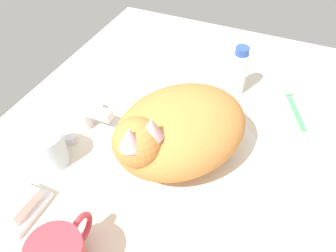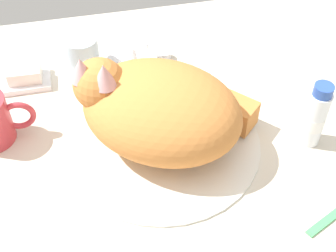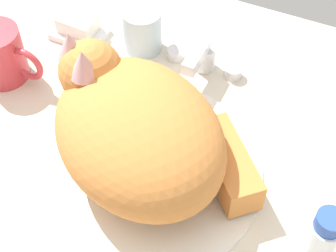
# 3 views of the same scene
# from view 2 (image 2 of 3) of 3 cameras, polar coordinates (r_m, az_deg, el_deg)

# --- Properties ---
(ground_plane) EXTENTS (1.10, 0.83, 0.03)m
(ground_plane) POSITION_cam_2_polar(r_m,az_deg,el_deg) (0.81, -0.72, -2.75)
(ground_plane) COLOR beige
(sink_basin) EXTENTS (0.33, 0.33, 0.01)m
(sink_basin) POSITION_cam_2_polar(r_m,az_deg,el_deg) (0.80, -0.73, -1.83)
(sink_basin) COLOR silver
(sink_basin) RESTS_ON ground_plane
(faucet) EXTENTS (0.13, 0.09, 0.06)m
(faucet) POSITION_cam_2_polar(r_m,az_deg,el_deg) (0.94, -3.43, 8.64)
(faucet) COLOR silver
(faucet) RESTS_ON ground_plane
(cat) EXTENTS (0.33, 0.31, 0.16)m
(cat) POSITION_cam_2_polar(r_m,az_deg,el_deg) (0.75, -1.26, 2.22)
(cat) COLOR #D17F3D
(cat) RESTS_ON sink_basin
(rinse_cup) EXTENTS (0.06, 0.06, 0.07)m
(rinse_cup) POSITION_cam_2_polar(r_m,az_deg,el_deg) (0.93, -10.30, 8.51)
(rinse_cup) COLOR silver
(rinse_cup) RESTS_ON ground_plane
(soap_dish) EXTENTS (0.09, 0.06, 0.01)m
(soap_dish) POSITION_cam_2_polar(r_m,az_deg,el_deg) (0.95, -16.71, 5.24)
(soap_dish) COLOR white
(soap_dish) RESTS_ON ground_plane
(soap_bar) EXTENTS (0.06, 0.05, 0.03)m
(soap_bar) POSITION_cam_2_polar(r_m,az_deg,el_deg) (0.93, -16.96, 6.14)
(soap_bar) COLOR white
(soap_bar) RESTS_ON soap_dish
(toothpaste_bottle) EXTENTS (0.04, 0.04, 0.12)m
(toothpaste_bottle) POSITION_cam_2_polar(r_m,az_deg,el_deg) (0.80, 17.36, 1.10)
(toothpaste_bottle) COLOR white
(toothpaste_bottle) RESTS_ON ground_plane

